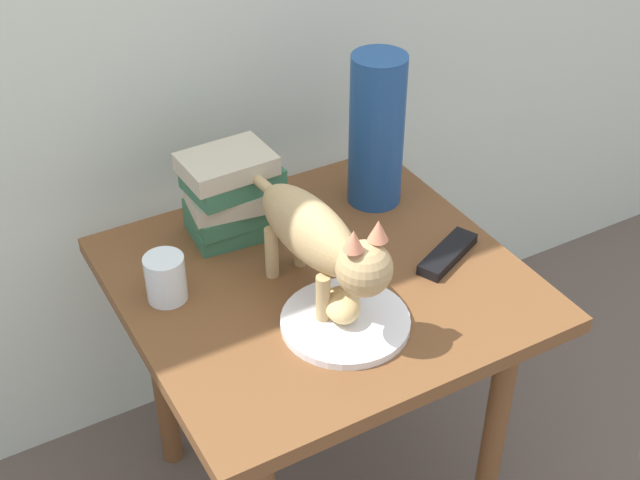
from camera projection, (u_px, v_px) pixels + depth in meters
side_table at (320, 313)px, 1.60m from camera, size 0.69×0.65×0.59m
plate at (345, 322)px, 1.44m from camera, size 0.22×0.22×0.01m
bread_roll at (342, 305)px, 1.43m from camera, size 0.08×0.09×0.05m
cat at (319, 238)px, 1.42m from camera, size 0.11×0.48×0.23m
book_stack at (232, 195)px, 1.61m from camera, size 0.19×0.14×0.17m
green_vase at (377, 131)px, 1.67m from camera, size 0.11×0.11×0.31m
candle_jar at (166, 280)px, 1.48m from camera, size 0.07×0.07×0.08m
tv_remote at (448, 254)px, 1.59m from camera, size 0.15×0.10×0.02m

